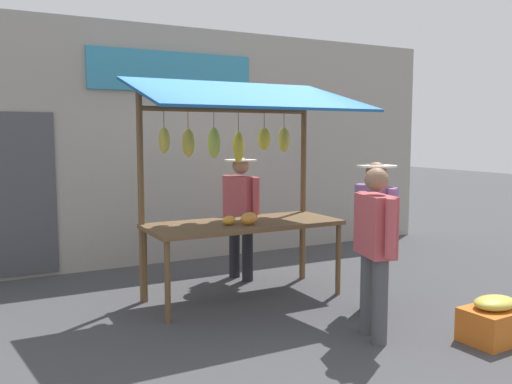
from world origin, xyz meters
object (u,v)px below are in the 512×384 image
object	(u,v)px
shopper_in_striped_shirt	(375,242)
produce_crate_near	(494,321)
shopper_in_grey_tee	(375,226)
market_stall	(242,162)
vendor_with_sunhat	(241,208)

from	to	relation	value
shopper_in_striped_shirt	produce_crate_near	xyz separation A→B (m)	(-0.92, 0.57, -0.71)
shopper_in_grey_tee	produce_crate_near	bearing A→B (deg)	-149.62
market_stall	vendor_with_sunhat	xyz separation A→B (m)	(-0.34, -0.72, -0.63)
vendor_with_sunhat	shopper_in_grey_tee	bearing A→B (deg)	4.26
shopper_in_grey_tee	shopper_in_striped_shirt	world-z (taller)	shopper_in_grey_tee
market_stall	shopper_in_grey_tee	xyz separation A→B (m)	(-0.95, 1.16, -0.63)
shopper_in_grey_tee	shopper_in_striped_shirt	xyz separation A→B (m)	(0.47, 0.55, -0.03)
market_stall	vendor_with_sunhat	size ratio (longest dim) A/B	1.58
shopper_in_grey_tee	market_stall	bearing A→B (deg)	47.47
market_stall	produce_crate_near	xyz separation A→B (m)	(-1.41, 2.27, -1.37)
produce_crate_near	shopper_in_grey_tee	bearing A→B (deg)	-67.64
vendor_with_sunhat	market_stall	bearing A→B (deg)	-39.22
vendor_with_sunhat	shopper_in_striped_shirt	xyz separation A→B (m)	(-0.15, 2.42, -0.02)
market_stall	shopper_in_striped_shirt	size ratio (longest dim) A/B	1.59
produce_crate_near	market_stall	bearing A→B (deg)	-58.16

